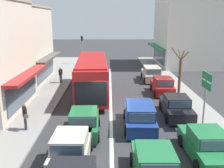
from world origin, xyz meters
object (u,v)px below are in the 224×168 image
at_px(parked_wagon_kerb_rear, 151,74).
at_px(street_tree_right, 180,73).
at_px(directional_road_sign, 206,86).
at_px(parked_sedan_kerb_second, 176,107).
at_px(pedestrian_browsing_midblock, 61,74).
at_px(pedestrian_with_handbag_near, 25,115).
at_px(parked_sedan_kerb_front, 206,146).
at_px(traffic_light_downstreet, 82,45).
at_px(hatchback_queue_gap_filler, 84,123).
at_px(city_bus, 92,74).
at_px(hatchback_adjacent_lane_trail, 71,148).
at_px(parked_hatchback_kerb_third, 162,86).
at_px(wagon_queue_far_back, 140,116).
at_px(hatchback_behind_bus_near, 154,166).

relative_size(parked_wagon_kerb_rear, street_tree_right, 1.08).
distance_m(directional_road_sign, street_tree_right, 7.45).
bearing_deg(parked_sedan_kerb_second, pedestrian_browsing_midblock, 135.85).
distance_m(street_tree_right, pedestrian_browsing_midblock, 11.98).
height_order(parked_wagon_kerb_rear, pedestrian_with_handbag_near, pedestrian_with_handbag_near).
relative_size(parked_sedan_kerb_front, parked_sedan_kerb_second, 1.00).
relative_size(traffic_light_downstreet, directional_road_sign, 1.17).
xyz_separation_m(parked_sedan_kerb_second, traffic_light_downstreet, (-8.62, 21.33, 2.19)).
xyz_separation_m(hatchback_queue_gap_filler, pedestrian_with_handbag_near, (-3.54, 0.37, 0.36)).
bearing_deg(street_tree_right, pedestrian_browsing_midblock, 160.64).
bearing_deg(city_bus, hatchback_queue_gap_filler, -89.58).
bearing_deg(traffic_light_downstreet, hatchback_queue_gap_filler, -84.10).
distance_m(hatchback_adjacent_lane_trail, parked_hatchback_kerb_third, 13.35).
distance_m(hatchback_adjacent_lane_trail, parked_wagon_kerb_rear, 18.04).
distance_m(city_bus, directional_road_sign, 10.63).
xyz_separation_m(directional_road_sign, pedestrian_browsing_midblock, (-10.87, 11.37, -1.64)).
relative_size(parked_sedan_kerb_second, pedestrian_browsing_midblock, 2.61).
distance_m(wagon_queue_far_back, street_tree_right, 8.62).
distance_m(wagon_queue_far_back, parked_hatchback_kerb_third, 8.08).
relative_size(hatchback_queue_gap_filler, hatchback_behind_bus_near, 1.00).
bearing_deg(parked_sedan_kerb_second, hatchback_queue_gap_filler, -154.88).
distance_m(parked_sedan_kerb_second, street_tree_right, 5.81).
bearing_deg(street_tree_right, parked_wagon_kerb_rear, 106.46).
height_order(parked_hatchback_kerb_third, pedestrian_with_handbag_near, pedestrian_with_handbag_near).
bearing_deg(parked_wagon_kerb_rear, wagon_queue_far_back, -102.14).
bearing_deg(pedestrian_browsing_midblock, parked_sedan_kerb_second, -44.15).
distance_m(hatchback_adjacent_lane_trail, parked_sedan_kerb_second, 8.79).
height_order(directional_road_sign, pedestrian_with_handbag_near, directional_road_sign).
relative_size(hatchback_behind_bus_near, parked_sedan_kerb_front, 0.88).
bearing_deg(parked_hatchback_kerb_third, traffic_light_downstreet, 119.19).
distance_m(parked_sedan_kerb_front, parked_wagon_kerb_rear, 16.54).
bearing_deg(hatchback_behind_bus_near, parked_sedan_kerb_second, 69.56).
relative_size(hatchback_queue_gap_filler, wagon_queue_far_back, 0.82).
distance_m(wagon_queue_far_back, traffic_light_downstreet, 24.06).
bearing_deg(traffic_light_downstreet, parked_hatchback_kerb_third, -60.81).
bearing_deg(street_tree_right, pedestrian_with_handbag_near, -144.85).
xyz_separation_m(wagon_queue_far_back, parked_sedan_kerb_second, (2.76, 1.91, -0.08)).
relative_size(parked_sedan_kerb_second, directional_road_sign, 1.18).
bearing_deg(pedestrian_with_handbag_near, directional_road_sign, 2.73).
relative_size(parked_hatchback_kerb_third, street_tree_right, 0.88).
bearing_deg(street_tree_right, hatchback_behind_bus_near, -108.78).
height_order(hatchback_queue_gap_filler, traffic_light_downstreet, traffic_light_downstreet).
xyz_separation_m(hatchback_queue_gap_filler, hatchback_behind_bus_near, (3.32, -4.63, 0.00)).
height_order(hatchback_behind_bus_near, pedestrian_browsing_midblock, pedestrian_browsing_midblock).
distance_m(parked_sedan_kerb_second, parked_wagon_kerb_rear, 10.88).
xyz_separation_m(parked_sedan_kerb_second, parked_hatchback_kerb_third, (0.16, 5.63, 0.05)).
bearing_deg(traffic_light_downstreet, parked_sedan_kerb_second, -68.01).
xyz_separation_m(parked_sedan_kerb_front, traffic_light_downstreet, (-8.67, 27.00, 2.19)).
height_order(hatchback_behind_bus_near, parked_wagon_kerb_rear, parked_wagon_kerb_rear).
distance_m(city_bus, traffic_light_downstreet, 15.91).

